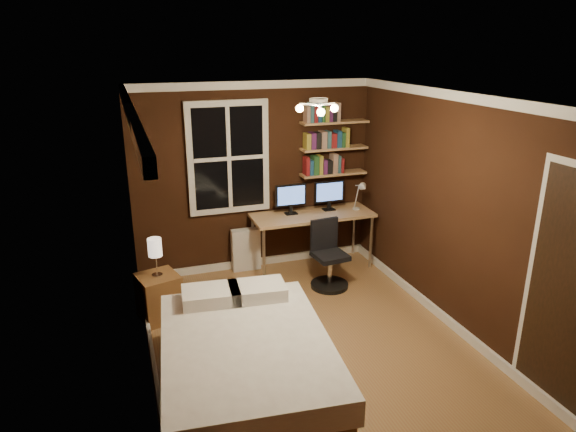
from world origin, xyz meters
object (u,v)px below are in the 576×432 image
object	(u,v)px
nightstand	(159,297)
desk	(312,218)
bed	(246,362)
office_chair	(328,263)
monitor_left	(291,199)
bedside_lamp	(156,257)
radiator	(246,249)
desk_lamp	(359,195)
monitor_right	(329,196)

from	to	relation	value
nightstand	desk	world-z (taller)	desk
bed	office_chair	world-z (taller)	office_chair
desk	monitor_left	distance (m)	0.39
bed	nightstand	size ratio (longest dim) A/B	4.01
bedside_lamp	radiator	size ratio (longest dim) A/B	0.75
desk_lamp	bedside_lamp	bearing A→B (deg)	-166.69
radiator	nightstand	bearing A→B (deg)	-142.09
desk	monitor_left	xyz separation A→B (m)	(-0.28, 0.08, 0.26)
nightstand	radiator	distance (m)	1.57
monitor_left	monitor_right	bearing A→B (deg)	0.00
bedside_lamp	desk	bearing A→B (deg)	19.44
bed	radiator	distance (m)	2.59
nightstand	bed	bearing A→B (deg)	-84.08
desk_lamp	office_chair	world-z (taller)	desk_lamp
bedside_lamp	desk	size ratio (longest dim) A/B	0.27
monitor_right	office_chair	size ratio (longest dim) A/B	0.49
bed	radiator	xyz separation A→B (m)	(0.63, 2.51, 0.00)
radiator	desk	bearing A→B (deg)	-14.08
desk	monitor_left	world-z (taller)	monitor_left
monitor_right	nightstand	bearing A→B (deg)	-160.86
monitor_left	office_chair	size ratio (longest dim) A/B	0.49
nightstand	monitor_left	distance (m)	2.14
nightstand	bedside_lamp	world-z (taller)	bedside_lamp
desk	monitor_right	size ratio (longest dim) A/B	3.90
monitor_left	desk_lamp	distance (m)	0.93
radiator	office_chair	world-z (taller)	office_chair
bedside_lamp	office_chair	xyz separation A→B (m)	(2.11, 0.14, -0.43)
desk	monitor_left	bearing A→B (deg)	163.48
bed	monitor_right	world-z (taller)	monitor_right
bed	monitor_left	xyz separation A→B (m)	(1.23, 2.37, 0.69)
bed	desk_lamp	bearing A→B (deg)	51.17
monitor_left	bedside_lamp	bearing A→B (deg)	-155.76
monitor_right	desk_lamp	world-z (taller)	desk_lamp
nightstand	monitor_right	xyz separation A→B (m)	(2.39, 0.83, 0.72)
monitor_left	desk_lamp	size ratio (longest dim) A/B	0.96
radiator	bed	bearing A→B (deg)	-104.19
desk	nightstand	bearing A→B (deg)	-160.56
office_chair	radiator	bearing A→B (deg)	130.74
bed	desk	bearing A→B (deg)	62.16
bedside_lamp	radiator	distance (m)	1.64
bed	bedside_lamp	size ratio (longest dim) A/B	4.83
bed	desk_lamp	world-z (taller)	desk_lamp
desk	monitor_right	world-z (taller)	monitor_right
bedside_lamp	monitor_left	xyz separation A→B (m)	(1.84, 0.83, 0.24)
bed	nightstand	bearing A→B (deg)	117.02
radiator	office_chair	distance (m)	1.19
bed	office_chair	size ratio (longest dim) A/B	2.43
bedside_lamp	monitor_right	distance (m)	2.54
nightstand	office_chair	distance (m)	2.11
bed	office_chair	bearing A→B (deg)	53.91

